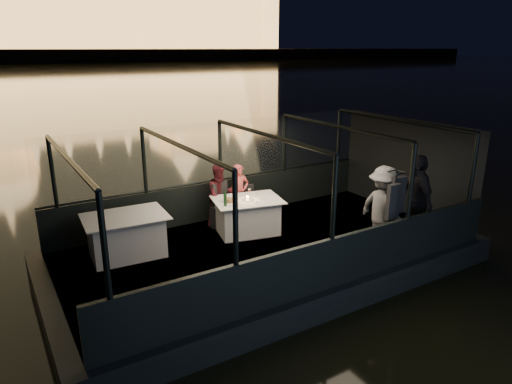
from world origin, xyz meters
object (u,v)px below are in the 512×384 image
dining_table_aft (127,237)px  person_woman_coral (239,189)px  person_man_maroon (220,194)px  passenger_dark (415,205)px  passenger_stripe (383,208)px  wine_bottle (225,199)px  chair_port_right (249,202)px  coat_stand (393,212)px  dining_table_central (247,216)px  chair_port_left (224,209)px

dining_table_aft → person_woman_coral: bearing=11.8°
person_man_maroon → dining_table_aft: bearing=-171.1°
person_man_maroon → passenger_dark: (2.89, -3.01, 0.10)m
person_woman_coral → passenger_dark: passenger_dark is taller
passenger_stripe → wine_bottle: bearing=52.6°
chair_port_right → wine_bottle: wine_bottle is taller
coat_stand → dining_table_aft: bearing=148.6°
dining_table_central → person_woman_coral: size_ratio=1.09×
chair_port_right → person_man_maroon: size_ratio=0.58×
person_woman_coral → person_man_maroon: 0.55m
chair_port_left → passenger_dark: passenger_dark is taller
wine_bottle → dining_table_aft: bearing=170.2°
passenger_dark → wine_bottle: size_ratio=5.89×
person_woman_coral → wine_bottle: (-0.86, -0.94, 0.17)m
chair_port_left → wine_bottle: bearing=-135.1°
dining_table_central → dining_table_aft: size_ratio=0.93×
dining_table_aft → coat_stand: bearing=-31.4°
passenger_stripe → passenger_dark: 0.74m
person_woman_coral → dining_table_aft: bearing=-164.5°
passenger_dark → wine_bottle: (-3.20, 2.16, 0.06)m
coat_stand → person_woman_coral: coat_stand is taller
person_man_maroon → passenger_dark: size_ratio=0.75×
dining_table_central → person_man_maroon: 0.86m
wine_bottle → person_woman_coral: bearing=47.6°
dining_table_central → chair_port_left: bearing=119.7°
person_woman_coral → wine_bottle: person_woman_coral is taller
passenger_stripe → wine_bottle: size_ratio=5.31×
person_woman_coral → passenger_dark: (2.35, -3.10, 0.10)m
dining_table_aft → wine_bottle: bearing=-9.8°
chair_port_right → passenger_dark: passenger_dark is taller
coat_stand → passenger_dark: (0.83, 0.16, -0.05)m
dining_table_aft → passenger_stripe: bearing=-27.4°
passenger_stripe → chair_port_right: bearing=29.8°
person_woman_coral → person_man_maroon: (-0.54, -0.09, 0.00)m
chair_port_left → coat_stand: (2.07, -2.97, 0.45)m
person_woman_coral → wine_bottle: bearing=-128.7°
dining_table_aft → person_woman_coral: 2.93m
dining_table_aft → passenger_dark: passenger_dark is taller
person_woman_coral → wine_bottle: 1.28m
dining_table_central → chair_port_right: chair_port_right is taller
chair_port_left → wine_bottle: size_ratio=3.10×
dining_table_central → passenger_stripe: bearing=-48.0°
passenger_stripe → person_man_maroon: bearing=38.6°
chair_port_left → chair_port_right: bearing=-12.7°
dining_table_aft → chair_port_left: (2.29, 0.30, 0.06)m
passenger_stripe → wine_bottle: passenger_stripe is taller
person_man_maroon → passenger_dark: passenger_dark is taller
coat_stand → wine_bottle: 3.32m
coat_stand → wine_bottle: size_ratio=5.38×
passenger_stripe → coat_stand: bearing=163.2°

